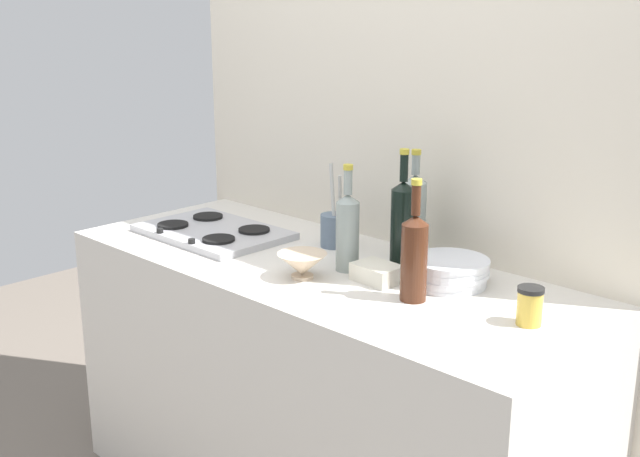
{
  "coord_description": "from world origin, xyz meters",
  "views": [
    {
      "loc": [
        1.65,
        -1.71,
        1.7
      ],
      "look_at": [
        0.0,
        0.0,
        1.02
      ],
      "focal_mm": 44.54,
      "sensor_mm": 36.0,
      "label": 1
    }
  ],
  "objects_px": {
    "plate_stack": "(449,272)",
    "wine_bottle_mid_right": "(414,215)",
    "stovetop_hob": "(213,231)",
    "mixing_bowl": "(302,265)",
    "wine_bottle_leftmost": "(414,255)",
    "condiment_jar_front": "(530,306)",
    "butter_dish": "(377,273)",
    "wine_bottle_mid_left": "(348,230)",
    "utensil_crock": "(334,229)",
    "wine_bottle_rightmost": "(402,223)"
  },
  "relations": [
    {
      "from": "plate_stack",
      "to": "wine_bottle_mid_right",
      "type": "relative_size",
      "value": 0.66
    },
    {
      "from": "stovetop_hob",
      "to": "mixing_bowl",
      "type": "relative_size",
      "value": 3.44
    },
    {
      "from": "plate_stack",
      "to": "wine_bottle_leftmost",
      "type": "xyz_separation_m",
      "value": [
        0.0,
        -0.17,
        0.09
      ]
    },
    {
      "from": "plate_stack",
      "to": "condiment_jar_front",
      "type": "relative_size",
      "value": 2.33
    },
    {
      "from": "mixing_bowl",
      "to": "wine_bottle_mid_right",
      "type": "bearing_deg",
      "value": 71.5
    },
    {
      "from": "stovetop_hob",
      "to": "butter_dish",
      "type": "bearing_deg",
      "value": 2.62
    },
    {
      "from": "butter_dish",
      "to": "condiment_jar_front",
      "type": "bearing_deg",
      "value": 2.25
    },
    {
      "from": "wine_bottle_leftmost",
      "to": "butter_dish",
      "type": "height_order",
      "value": "wine_bottle_leftmost"
    },
    {
      "from": "stovetop_hob",
      "to": "mixing_bowl",
      "type": "xyz_separation_m",
      "value": [
        0.55,
        -0.1,
        0.03
      ]
    },
    {
      "from": "wine_bottle_leftmost",
      "to": "wine_bottle_mid_left",
      "type": "xyz_separation_m",
      "value": [
        -0.3,
        0.06,
        -0.0
      ]
    },
    {
      "from": "stovetop_hob",
      "to": "utensil_crock",
      "type": "xyz_separation_m",
      "value": [
        0.4,
        0.2,
        0.05
      ]
    },
    {
      "from": "plate_stack",
      "to": "condiment_jar_front",
      "type": "xyz_separation_m",
      "value": [
        0.33,
        -0.11,
        0.01
      ]
    },
    {
      "from": "wine_bottle_rightmost",
      "to": "mixing_bowl",
      "type": "relative_size",
      "value": 2.49
    },
    {
      "from": "wine_bottle_mid_right",
      "to": "wine_bottle_rightmost",
      "type": "xyz_separation_m",
      "value": [
        0.03,
        -0.1,
        0.0
      ]
    },
    {
      "from": "wine_bottle_mid_left",
      "to": "mixing_bowl",
      "type": "relative_size",
      "value": 2.2
    },
    {
      "from": "plate_stack",
      "to": "butter_dish",
      "type": "bearing_deg",
      "value": -143.13
    },
    {
      "from": "wine_bottle_mid_left",
      "to": "condiment_jar_front",
      "type": "height_order",
      "value": "wine_bottle_mid_left"
    },
    {
      "from": "wine_bottle_mid_right",
      "to": "wine_bottle_rightmost",
      "type": "bearing_deg",
      "value": -73.18
    },
    {
      "from": "butter_dish",
      "to": "wine_bottle_leftmost",
      "type": "bearing_deg",
      "value": -15.62
    },
    {
      "from": "wine_bottle_leftmost",
      "to": "wine_bottle_rightmost",
      "type": "xyz_separation_m",
      "value": [
        -0.2,
        0.19,
        0.02
      ]
    },
    {
      "from": "utensil_crock",
      "to": "condiment_jar_front",
      "type": "height_order",
      "value": "utensil_crock"
    },
    {
      "from": "butter_dish",
      "to": "wine_bottle_mid_right",
      "type": "bearing_deg",
      "value": 102.67
    },
    {
      "from": "stovetop_hob",
      "to": "wine_bottle_mid_left",
      "type": "bearing_deg",
      "value": 4.77
    },
    {
      "from": "utensil_crock",
      "to": "condiment_jar_front",
      "type": "xyz_separation_m",
      "value": [
        0.83,
        -0.15,
        -0.01
      ]
    },
    {
      "from": "wine_bottle_rightmost",
      "to": "condiment_jar_front",
      "type": "distance_m",
      "value": 0.54
    },
    {
      "from": "wine_bottle_rightmost",
      "to": "wine_bottle_mid_right",
      "type": "bearing_deg",
      "value": 106.82
    },
    {
      "from": "butter_dish",
      "to": "plate_stack",
      "type": "bearing_deg",
      "value": 36.87
    },
    {
      "from": "stovetop_hob",
      "to": "butter_dish",
      "type": "xyz_separation_m",
      "value": [
        0.73,
        0.03,
        0.01
      ]
    },
    {
      "from": "mixing_bowl",
      "to": "butter_dish",
      "type": "relative_size",
      "value": 1.09
    },
    {
      "from": "wine_bottle_mid_right",
      "to": "condiment_jar_front",
      "type": "bearing_deg",
      "value": -22.37
    },
    {
      "from": "wine_bottle_mid_left",
      "to": "stovetop_hob",
      "type": "bearing_deg",
      "value": -175.23
    },
    {
      "from": "plate_stack",
      "to": "condiment_jar_front",
      "type": "distance_m",
      "value": 0.34
    },
    {
      "from": "wine_bottle_rightmost",
      "to": "butter_dish",
      "type": "height_order",
      "value": "wine_bottle_rightmost"
    },
    {
      "from": "condiment_jar_front",
      "to": "stovetop_hob",
      "type": "bearing_deg",
      "value": -177.53
    },
    {
      "from": "wine_bottle_mid_right",
      "to": "condiment_jar_front",
      "type": "distance_m",
      "value": 0.6
    },
    {
      "from": "butter_dish",
      "to": "condiment_jar_front",
      "type": "relative_size",
      "value": 1.36
    },
    {
      "from": "wine_bottle_mid_right",
      "to": "butter_dish",
      "type": "relative_size",
      "value": 2.59
    },
    {
      "from": "plate_stack",
      "to": "mixing_bowl",
      "type": "xyz_separation_m",
      "value": [
        -0.35,
        -0.26,
        0.0
      ]
    },
    {
      "from": "stovetop_hob",
      "to": "wine_bottle_mid_left",
      "type": "xyz_separation_m",
      "value": [
        0.6,
        0.05,
        0.12
      ]
    },
    {
      "from": "plate_stack",
      "to": "mixing_bowl",
      "type": "bearing_deg",
      "value": -143.44
    },
    {
      "from": "wine_bottle_mid_right",
      "to": "condiment_jar_front",
      "type": "xyz_separation_m",
      "value": [
        0.55,
        -0.23,
        -0.09
      ]
    },
    {
      "from": "plate_stack",
      "to": "mixing_bowl",
      "type": "height_order",
      "value": "plate_stack"
    },
    {
      "from": "plate_stack",
      "to": "condiment_jar_front",
      "type": "height_order",
      "value": "condiment_jar_front"
    },
    {
      "from": "plate_stack",
      "to": "wine_bottle_leftmost",
      "type": "distance_m",
      "value": 0.2
    },
    {
      "from": "wine_bottle_leftmost",
      "to": "wine_bottle_mid_left",
      "type": "bearing_deg",
      "value": 168.15
    },
    {
      "from": "stovetop_hob",
      "to": "plate_stack",
      "type": "bearing_deg",
      "value": 10.02
    },
    {
      "from": "mixing_bowl",
      "to": "condiment_jar_front",
      "type": "height_order",
      "value": "condiment_jar_front"
    },
    {
      "from": "butter_dish",
      "to": "condiment_jar_front",
      "type": "distance_m",
      "value": 0.49
    },
    {
      "from": "stovetop_hob",
      "to": "wine_bottle_leftmost",
      "type": "height_order",
      "value": "wine_bottle_leftmost"
    },
    {
      "from": "stovetop_hob",
      "to": "mixing_bowl",
      "type": "bearing_deg",
      "value": -10.22
    }
  ]
}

